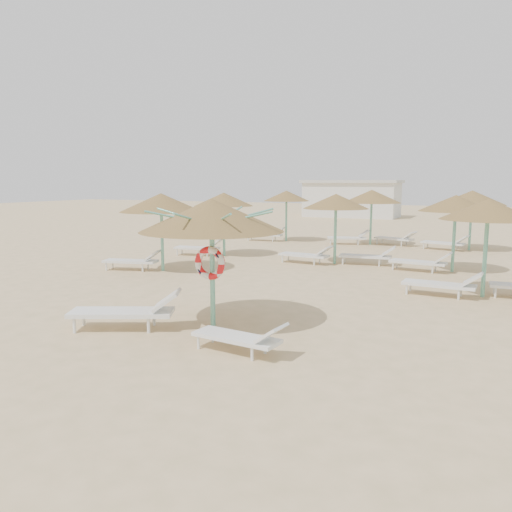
% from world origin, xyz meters
% --- Properties ---
extents(ground, '(120.00, 120.00, 0.00)m').
position_xyz_m(ground, '(0.00, 0.00, 0.00)').
color(ground, '#DAB585').
rests_on(ground, ground).
extents(main_palapa, '(3.08, 3.08, 2.76)m').
position_xyz_m(main_palapa, '(0.02, 0.13, 2.39)').
color(main_palapa, '#69B79C').
rests_on(main_palapa, ground).
extents(lounger_main_a, '(2.39, 1.62, 0.84)m').
position_xyz_m(lounger_main_a, '(-1.45, -0.87, 0.40)').
color(lounger_main_a, white).
rests_on(lounger_main_a, ground).
extents(lounger_main_b, '(1.85, 0.75, 0.66)m').
position_xyz_m(lounger_main_b, '(1.41, -1.21, 0.31)').
color(lounger_main_b, white).
rests_on(lounger_main_b, ground).
extents(palapa_field, '(18.67, 13.89, 2.72)m').
position_xyz_m(palapa_field, '(2.20, 10.15, 2.31)').
color(palapa_field, '#69B79C').
rests_on(palapa_field, ground).
extents(service_hut, '(8.40, 4.40, 3.25)m').
position_xyz_m(service_hut, '(-6.00, 35.00, 1.64)').
color(service_hut, silver).
rests_on(service_hut, ground).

